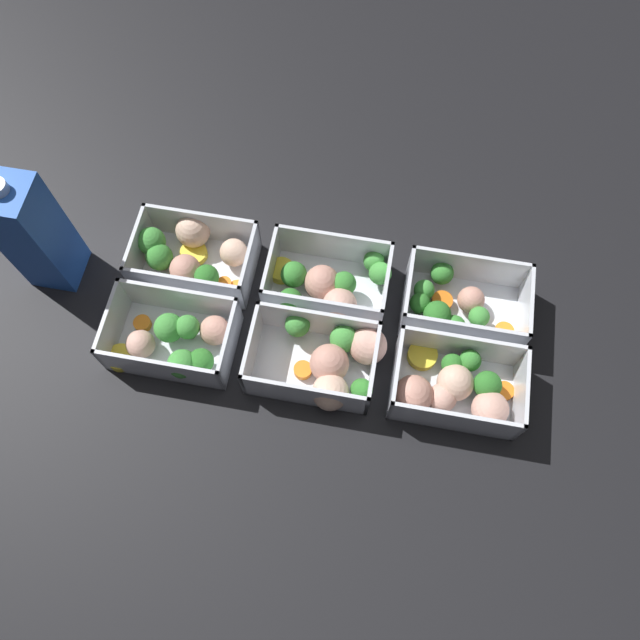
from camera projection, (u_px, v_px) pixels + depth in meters
ground_plane at (320, 327)px, 0.86m from camera, size 4.00×4.00×0.00m
container_near_left at (176, 340)px, 0.82m from camera, size 0.17×0.11×0.07m
container_near_center at (331, 360)px, 0.81m from camera, size 0.19×0.13×0.07m
container_near_right at (454, 388)px, 0.80m from camera, size 0.17×0.12×0.07m
container_far_left at (191, 255)px, 0.87m from camera, size 0.17×0.14×0.07m
container_far_center at (328, 284)px, 0.85m from camera, size 0.18×0.12×0.07m
container_far_right at (457, 304)px, 0.84m from camera, size 0.16×0.11×0.07m
juice_carton at (34, 233)px, 0.81m from camera, size 0.07×0.07×0.20m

